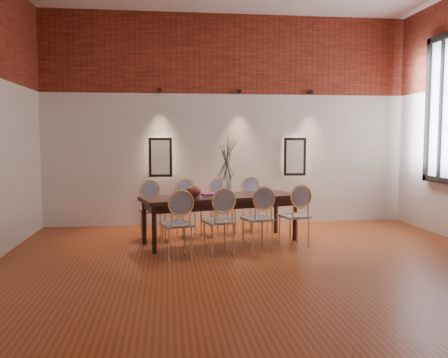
{
  "coord_description": "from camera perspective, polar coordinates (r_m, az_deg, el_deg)",
  "views": [
    {
      "loc": [
        -1.18,
        -5.58,
        1.66
      ],
      "look_at": [
        -0.33,
        1.45,
        1.05
      ],
      "focal_mm": 38.0,
      "sensor_mm": 36.0,
      "label": 1
    }
  ],
  "objects": [
    {
      "name": "chair_near_d",
      "position": [
        7.38,
        8.42,
        -4.41
      ],
      "size": [
        0.54,
        0.54,
        0.94
      ],
      "primitive_type": null,
      "rotation": [
        0.0,
        0.0,
        0.27
      ],
      "color": "#DEB46A",
      "rests_on": "floor"
    },
    {
      "name": "chair_near_b",
      "position": [
        6.84,
        -0.65,
        -5.1
      ],
      "size": [
        0.54,
        0.54,
        0.94
      ],
      "primitive_type": null,
      "rotation": [
        0.0,
        0.0,
        0.27
      ],
      "color": "#DEB46A",
      "rests_on": "floor"
    },
    {
      "name": "window_frame",
      "position": [
        8.89,
        24.67,
        7.64
      ],
      "size": [
        0.08,
        0.9,
        2.5
      ],
      "primitive_type": "cube",
      "color": "black",
      "rests_on": "wall_right"
    },
    {
      "name": "chair_far_a",
      "position": [
        7.93,
        -8.53,
        -3.76
      ],
      "size": [
        0.54,
        0.54,
        0.94
      ],
      "primitive_type": null,
      "rotation": [
        0.0,
        0.0,
        3.41
      ],
      "color": "#DEB46A",
      "rests_on": "floor"
    },
    {
      "name": "wall_front",
      "position": [
        2.37,
        23.71,
        12.69
      ],
      "size": [
        7.0,
        0.1,
        4.0
      ],
      "primitive_type": "cube",
      "color": "silver",
      "rests_on": "ground"
    },
    {
      "name": "niche_left",
      "position": [
        9.04,
        -7.65,
        2.6
      ],
      "size": [
        0.36,
        0.06,
        0.66
      ],
      "primitive_type": "cube",
      "color": "#FFEAC6",
      "rests_on": "wall_back"
    },
    {
      "name": "niche_right",
      "position": [
        9.37,
        8.47,
        2.67
      ],
      "size": [
        0.36,
        0.06,
        0.66
      ],
      "primitive_type": "cube",
      "color": "#FFEAC6",
      "rests_on": "wall_back"
    },
    {
      "name": "spot_fixture_mid",
      "position": [
        9.15,
        1.85,
        10.51
      ],
      "size": [
        0.08,
        0.1,
        0.08
      ],
      "primitive_type": "cylinder",
      "rotation": [
        1.57,
        0.0,
        0.0
      ],
      "color": "black",
      "rests_on": "wall_back"
    },
    {
      "name": "spot_fixture_left",
      "position": [
        9.04,
        -7.75,
        10.53
      ],
      "size": [
        0.08,
        0.1,
        0.08
      ],
      "primitive_type": "cylinder",
      "rotation": [
        1.57,
        0.0,
        0.0
      ],
      "color": "black",
      "rests_on": "wall_back"
    },
    {
      "name": "dining_table",
      "position": [
        7.59,
        -0.36,
        -4.82
      ],
      "size": [
        2.62,
        1.44,
        0.75
      ],
      "primitive_type": "cube",
      "rotation": [
        0.0,
        0.0,
        0.27
      ],
      "color": "#331914",
      "rests_on": "floor"
    },
    {
      "name": "window_mullion",
      "position": [
        8.89,
        24.67,
        7.64
      ],
      "size": [
        0.06,
        0.06,
        2.4
      ],
      "primitive_type": "cube",
      "color": "black",
      "rests_on": "wall_right"
    },
    {
      "name": "floor",
      "position": [
        5.94,
        4.96,
        -11.43
      ],
      "size": [
        7.0,
        7.0,
        0.02
      ],
      "primitive_type": "cube",
      "color": "#983F1C",
      "rests_on": "ground"
    },
    {
      "name": "chair_far_c",
      "position": [
        8.32,
        -0.13,
        -3.3
      ],
      "size": [
        0.54,
        0.54,
        0.94
      ],
      "primitive_type": null,
      "rotation": [
        0.0,
        0.0,
        3.41
      ],
      "color": "#DEB46A",
      "rests_on": "floor"
    },
    {
      "name": "bowl",
      "position": [
        7.31,
        -3.73,
        -1.53
      ],
      "size": [
        0.24,
        0.24,
        0.18
      ],
      "primitive_type": "ellipsoid",
      "color": "maroon",
      "rests_on": "dining_table"
    },
    {
      "name": "chair_near_c",
      "position": [
        7.09,
        4.06,
        -4.76
      ],
      "size": [
        0.54,
        0.54,
        0.94
      ],
      "primitive_type": null,
      "rotation": [
        0.0,
        0.0,
        0.27
      ],
      "color": "#DEB46A",
      "rests_on": "floor"
    },
    {
      "name": "wall_back",
      "position": [
        9.21,
        0.48,
        7.04
      ],
      "size": [
        7.0,
        0.1,
        4.0
      ],
      "primitive_type": "cube",
      "color": "silver",
      "rests_on": "ground"
    },
    {
      "name": "chair_far_d",
      "position": [
        8.57,
        3.75,
        -3.07
      ],
      "size": [
        0.54,
        0.54,
        0.94
      ],
      "primitive_type": null,
      "rotation": [
        0.0,
        0.0,
        3.41
      ],
      "color": "#DEB46A",
      "rests_on": "floor"
    },
    {
      "name": "spot_fixture_right",
      "position": [
        9.46,
        10.4,
        10.25
      ],
      "size": [
        0.08,
        0.1,
        0.08
      ],
      "primitive_type": "cylinder",
      "rotation": [
        1.57,
        0.0,
        0.0
      ],
      "color": "black",
      "rests_on": "wall_back"
    },
    {
      "name": "chair_far_b",
      "position": [
        8.1,
        -4.23,
        -3.53
      ],
      "size": [
        0.54,
        0.54,
        0.94
      ],
      "primitive_type": null,
      "rotation": [
        0.0,
        0.0,
        3.41
      ],
      "color": "#DEB46A",
      "rests_on": "floor"
    },
    {
      "name": "book",
      "position": [
        7.6,
        -1.64,
        -1.84
      ],
      "size": [
        0.3,
        0.24,
        0.03
      ],
      "primitive_type": "cube",
      "rotation": [
        0.0,
        0.0,
        0.27
      ],
      "color": "#8E2279",
      "rests_on": "dining_table"
    },
    {
      "name": "brick_band_back",
      "position": [
        9.27,
        0.54,
        14.8
      ],
      "size": [
        7.0,
        0.02,
        1.5
      ],
      "primitive_type": "cube",
      "color": "maroon",
      "rests_on": "ground"
    },
    {
      "name": "window_glass",
      "position": [
        8.9,
        24.78,
        7.63
      ],
      "size": [
        0.02,
        0.78,
        2.38
      ],
      "primitive_type": "cube",
      "color": "silver",
      "rests_on": "wall_right"
    },
    {
      "name": "vase",
      "position": [
        7.56,
        0.35,
        -0.85
      ],
      "size": [
        0.14,
        0.14,
        0.3
      ],
      "primitive_type": "cylinder",
      "color": "silver",
      "rests_on": "dining_table"
    },
    {
      "name": "dried_branches",
      "position": [
        7.53,
        0.36,
        2.56
      ],
      "size": [
        0.5,
        0.5,
        0.7
      ],
      "primitive_type": null,
      "color": "#4C422F",
      "rests_on": "vase"
    },
    {
      "name": "chair_near_a",
      "position": [
        6.63,
        -5.7,
        -5.44
      ],
      "size": [
        0.54,
        0.54,
        0.94
      ],
      "primitive_type": null,
      "rotation": [
        0.0,
        0.0,
        0.27
      ],
      "color": "#DEB46A",
      "rests_on": "floor"
    }
  ]
}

